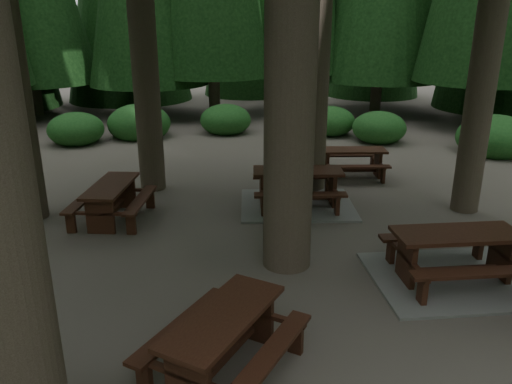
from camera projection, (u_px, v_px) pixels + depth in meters
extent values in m
plane|color=#564E46|center=(244.00, 273.00, 8.60)|extent=(80.00, 80.00, 0.00)
cube|color=gray|center=(451.00, 279.00, 8.34)|extent=(2.81, 2.40, 0.05)
cube|color=#381810|center=(458.00, 234.00, 8.07)|extent=(2.11, 0.99, 0.07)
cube|color=#381810|center=(437.00, 236.00, 8.82)|extent=(2.06, 0.49, 0.06)
cube|color=#381810|center=(476.00, 273.00, 7.54)|extent=(2.06, 0.49, 0.06)
cube|color=#381810|center=(406.00, 261.00, 8.14)|extent=(0.15, 0.63, 0.82)
cube|color=#381810|center=(407.00, 257.00, 8.12)|extent=(0.25, 1.64, 0.07)
cube|color=#381810|center=(501.00, 256.00, 8.29)|extent=(0.15, 0.63, 0.82)
cube|color=#381810|center=(502.00, 253.00, 8.27)|extent=(0.25, 1.64, 0.07)
cube|color=#381810|center=(452.00, 270.00, 8.28)|extent=(1.70, 0.26, 0.09)
cube|color=#381810|center=(111.00, 186.00, 10.64)|extent=(1.18, 1.99, 0.06)
cube|color=#381810|center=(84.00, 199.00, 10.78)|extent=(0.73, 1.87, 0.05)
cube|color=#381810|center=(140.00, 200.00, 10.71)|extent=(0.73, 1.87, 0.05)
cube|color=#381810|center=(100.00, 216.00, 10.07)|extent=(0.57, 0.23, 0.75)
cube|color=#381810|center=(100.00, 213.00, 10.05)|extent=(1.48, 0.47, 0.06)
cube|color=#381810|center=(123.00, 192.00, 11.48)|extent=(0.57, 0.23, 0.75)
cube|color=#381810|center=(123.00, 190.00, 11.46)|extent=(1.48, 0.47, 0.06)
cube|color=#381810|center=(113.00, 212.00, 10.84)|extent=(0.48, 1.53, 0.08)
cube|color=gray|center=(297.00, 205.00, 11.70)|extent=(2.95, 2.58, 0.05)
cube|color=#381810|center=(298.00, 171.00, 11.43)|extent=(2.15, 1.14, 0.07)
cube|color=#381810|center=(295.00, 176.00, 12.18)|extent=(2.06, 0.64, 0.06)
cube|color=#381810|center=(301.00, 195.00, 10.90)|extent=(2.06, 0.64, 0.06)
cube|color=#381810|center=(262.00, 190.00, 11.55)|extent=(0.20, 0.63, 0.82)
cube|color=#381810|center=(262.00, 187.00, 11.53)|extent=(0.38, 1.63, 0.07)
cube|color=#381810|center=(332.00, 189.00, 11.59)|extent=(0.20, 0.63, 0.82)
cube|color=#381810|center=(332.00, 186.00, 11.56)|extent=(0.38, 1.63, 0.07)
cube|color=#381810|center=(297.00, 198.00, 11.64)|extent=(1.69, 0.39, 0.09)
cube|color=#381810|center=(353.00, 150.00, 13.66)|extent=(1.89, 1.01, 0.06)
cube|color=#381810|center=(348.00, 155.00, 14.32)|extent=(1.81, 0.56, 0.05)
cube|color=#381810|center=(357.00, 167.00, 13.19)|extent=(1.81, 0.56, 0.05)
cube|color=#381810|center=(326.00, 164.00, 13.77)|extent=(0.18, 0.56, 0.72)
cube|color=#381810|center=(326.00, 162.00, 13.75)|extent=(0.33, 1.44, 0.06)
cube|color=#381810|center=(378.00, 164.00, 13.80)|extent=(0.18, 0.56, 0.72)
cube|color=#381810|center=(378.00, 162.00, 13.78)|extent=(0.33, 1.44, 0.06)
cube|color=#381810|center=(352.00, 170.00, 13.84)|extent=(1.49, 0.34, 0.08)
cube|color=#381810|center=(223.00, 316.00, 5.95)|extent=(1.76, 1.91, 0.06)
cube|color=#381810|center=(182.00, 325.00, 6.33)|extent=(1.40, 1.61, 0.05)
cube|color=#381810|center=(270.00, 354.00, 5.77)|extent=(1.40, 1.61, 0.05)
cube|color=#381810|center=(188.00, 383.00, 5.46)|extent=(0.50, 0.43, 0.75)
cube|color=#381810|center=(188.00, 378.00, 5.43)|extent=(1.22, 1.03, 0.06)
cube|color=#381810|center=(253.00, 315.00, 6.71)|extent=(0.50, 0.43, 0.75)
cube|color=#381810|center=(253.00, 311.00, 6.69)|extent=(1.22, 1.03, 0.06)
cube|color=#381810|center=(224.00, 358.00, 6.14)|extent=(1.06, 1.26, 0.08)
ellipsoid|color=#1E591F|center=(494.00, 141.00, 16.22)|extent=(2.42, 2.42, 1.49)
ellipsoid|color=#1E591F|center=(379.00, 131.00, 17.73)|extent=(1.90, 1.90, 1.17)
ellipsoid|color=#1E591F|center=(330.00, 124.00, 18.85)|extent=(1.84, 1.84, 1.13)
ellipsoid|color=#1E591F|center=(226.00, 122.00, 19.13)|extent=(1.95, 1.95, 1.20)
ellipsoid|color=#1E591F|center=(139.00, 126.00, 18.49)|extent=(2.31, 2.31, 1.42)
ellipsoid|color=#1E591F|center=(76.00, 132.00, 17.48)|extent=(1.93, 1.93, 1.19)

